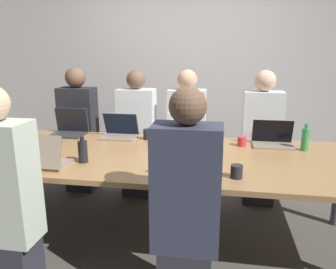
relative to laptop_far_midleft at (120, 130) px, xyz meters
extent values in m
plane|color=#4C4742|center=(0.49, -0.48, -0.84)|extent=(24.00, 24.00, 0.00)
cube|color=#BCB7B2|center=(0.49, 1.25, 0.56)|extent=(12.00, 0.06, 2.80)
cube|color=#9E7547|center=(0.49, -0.48, -0.09)|extent=(3.59, 1.29, 0.04)
cylinder|color=#4C4C51|center=(-1.12, -0.01, -0.47)|extent=(0.08, 0.08, 0.72)
cube|color=gray|center=(0.00, -0.04, -0.06)|extent=(0.34, 0.24, 0.02)
cube|color=gray|center=(0.00, 0.04, 0.06)|extent=(0.35, 0.10, 0.23)
cube|color=#0F1933|center=(0.00, 0.03, 0.06)|extent=(0.34, 0.10, 0.22)
cube|color=#2D2D38|center=(0.08, 0.34, -0.61)|extent=(0.32, 0.24, 0.45)
cube|color=silver|center=(0.08, 0.34, 0.00)|extent=(0.40, 0.24, 0.76)
sphere|color=brown|center=(0.08, 0.34, 0.48)|extent=(0.20, 0.20, 0.20)
cylinder|color=#232328|center=(0.29, -0.03, -0.02)|extent=(0.08, 0.08, 0.10)
cube|color=gray|center=(-0.30, -0.89, -0.06)|extent=(0.33, 0.24, 0.02)
cube|color=gray|center=(-0.30, -0.98, 0.07)|extent=(0.34, 0.08, 0.24)
cube|color=black|center=(-0.30, -0.97, 0.06)|extent=(0.33, 0.08, 0.23)
cube|color=#2D2D38|center=(-0.31, -1.40, -0.61)|extent=(0.32, 0.24, 0.45)
cube|color=beige|center=(-0.31, -1.40, 0.00)|extent=(0.40, 0.24, 0.76)
cylinder|color=black|center=(-0.05, -0.78, 0.01)|extent=(0.07, 0.07, 0.17)
cylinder|color=black|center=(-0.05, -0.78, 0.12)|extent=(0.03, 0.03, 0.04)
cube|color=silver|center=(0.63, -0.05, -0.06)|extent=(0.32, 0.24, 0.02)
cube|color=silver|center=(0.63, 0.07, 0.07)|extent=(0.33, 0.03, 0.24)
cube|color=silver|center=(0.63, 0.06, 0.07)|extent=(0.32, 0.03, 0.24)
cube|color=#2D2D38|center=(0.63, 0.38, -0.61)|extent=(0.32, 0.24, 0.45)
cube|color=silver|center=(0.63, 0.38, 0.00)|extent=(0.40, 0.24, 0.76)
sphere|color=tan|center=(0.63, 0.38, 0.48)|extent=(0.21, 0.21, 0.21)
cube|color=#333338|center=(0.84, -0.94, -0.06)|extent=(0.35, 0.22, 0.02)
cube|color=#333338|center=(0.84, -1.02, 0.05)|extent=(0.36, 0.07, 0.21)
cube|color=#0F1933|center=(0.84, -1.01, 0.05)|extent=(0.35, 0.07, 0.21)
cube|color=#33384C|center=(0.82, -1.30, 0.00)|extent=(0.40, 0.24, 0.76)
sphere|color=brown|center=(0.82, -1.30, 0.48)|extent=(0.21, 0.21, 0.21)
cylinder|color=#232328|center=(1.12, -0.91, -0.03)|extent=(0.08, 0.08, 0.09)
cube|color=#333338|center=(-0.55, -0.03, -0.06)|extent=(0.34, 0.25, 0.02)
cube|color=#333338|center=(-0.55, 0.09, 0.07)|extent=(0.35, 0.04, 0.25)
cube|color=black|center=(-0.55, 0.08, 0.07)|extent=(0.34, 0.04, 0.25)
cube|color=#2D2D38|center=(-0.61, 0.37, -0.61)|extent=(0.32, 0.24, 0.45)
cube|color=#232328|center=(-0.61, 0.37, 0.00)|extent=(0.40, 0.24, 0.76)
sphere|color=brown|center=(-0.61, 0.37, 0.49)|extent=(0.23, 0.23, 0.23)
cube|color=gray|center=(1.47, -0.09, -0.06)|extent=(0.36, 0.22, 0.02)
cube|color=gray|center=(1.47, 0.01, 0.06)|extent=(0.36, 0.05, 0.22)
cube|color=black|center=(1.47, -0.01, 0.05)|extent=(0.36, 0.05, 0.21)
cube|color=#2D2D38|center=(1.42, 0.36, -0.61)|extent=(0.32, 0.24, 0.45)
cube|color=silver|center=(1.42, 0.36, 0.00)|extent=(0.40, 0.24, 0.76)
sphere|color=beige|center=(1.42, 0.36, 0.49)|extent=(0.21, 0.21, 0.21)
cylinder|color=red|center=(1.20, -0.11, -0.03)|extent=(0.08, 0.08, 0.09)
cylinder|color=green|center=(1.73, -0.16, 0.03)|extent=(0.07, 0.07, 0.20)
cylinder|color=green|center=(1.73, -0.16, 0.15)|extent=(0.03, 0.03, 0.04)
cube|color=black|center=(0.81, -0.53, -0.05)|extent=(0.06, 0.15, 0.05)
camera|label=1|loc=(1.00, -3.07, 0.78)|focal=35.00mm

